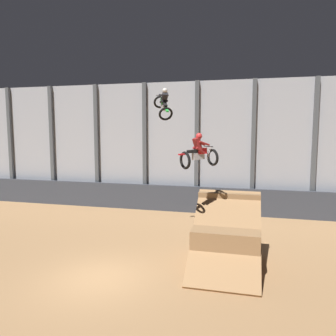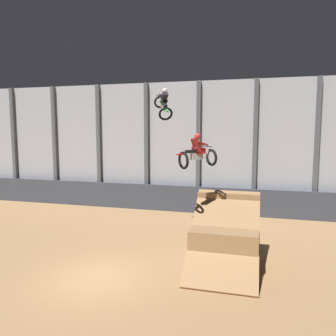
# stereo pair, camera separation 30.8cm
# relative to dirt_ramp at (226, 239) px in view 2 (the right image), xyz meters

# --- Properties ---
(ground_plane) EXTENTS (60.00, 60.00, 0.00)m
(ground_plane) POSITION_rel_dirt_ramp_xyz_m (-4.65, -2.84, -1.05)
(ground_plane) COLOR #9E754C
(arena_back_wall) EXTENTS (32.00, 0.40, 9.08)m
(arena_back_wall) POSITION_rel_dirt_ramp_xyz_m (-4.65, 8.90, 3.49)
(arena_back_wall) COLOR #A3A8B2
(arena_back_wall) RESTS_ON ground_plane
(lower_barrier) EXTENTS (31.36, 0.20, 1.84)m
(lower_barrier) POSITION_rel_dirt_ramp_xyz_m (-4.65, 8.24, -0.13)
(lower_barrier) COLOR #383D47
(lower_barrier) RESTS_ON ground_plane
(dirt_ramp) EXTENTS (2.77, 4.16, 3.03)m
(dirt_ramp) POSITION_rel_dirt_ramp_xyz_m (0.00, 0.00, 0.00)
(dirt_ramp) COLOR #966F48
(dirt_ramp) RESTS_ON ground_plane
(rider_bike_left_air) EXTENTS (1.44, 1.82, 1.69)m
(rider_bike_left_air) POSITION_rel_dirt_ramp_xyz_m (-3.55, 2.75, 6.01)
(rider_bike_left_air) COLOR black
(rider_bike_right_air) EXTENTS (1.61, 1.60, 1.48)m
(rider_bike_right_air) POSITION_rel_dirt_ramp_xyz_m (-1.19, -0.48, 3.69)
(rider_bike_right_air) COLOR black
(traffic_cone_near_ramp) EXTENTS (0.36, 0.36, 0.58)m
(traffic_cone_near_ramp) POSITION_rel_dirt_ramp_xyz_m (-0.99, 1.72, -0.77)
(traffic_cone_near_ramp) COLOR black
(traffic_cone_near_ramp) RESTS_ON ground_plane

